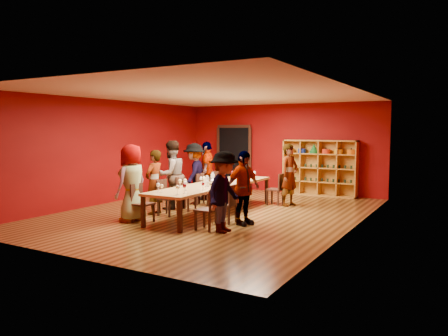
{
  "coord_description": "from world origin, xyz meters",
  "views": [
    {
      "loc": [
        5.69,
        -9.42,
        2.12
      ],
      "look_at": [
        0.17,
        0.23,
        1.15
      ],
      "focal_mm": 35.0,
      "sensor_mm": 36.0,
      "label": 1
    }
  ],
  "objects_px": {
    "chair_person_right_1": "(229,202)",
    "person_right_0": "(224,192)",
    "person_left_2": "(171,175)",
    "chair_person_right_4": "(278,187)",
    "tasting_table": "(214,186)",
    "chair_person_right_0": "(210,207)",
    "chair_person_left_3": "(203,187)",
    "person_right_4": "(289,175)",
    "wine_bottle": "(248,175)",
    "person_left_0": "(132,183)",
    "shelving_unit": "(320,165)",
    "person_left_1": "(154,182)",
    "chair_person_left_1": "(165,196)",
    "spittoon_bowl": "(214,181)",
    "chair_person_left_0": "(140,201)",
    "person_right_1": "(243,188)",
    "chair_person_left_4": "(218,184)",
    "person_left_4": "(207,171)",
    "chair_person_left_2": "(184,192)",
    "person_left_3": "(194,174)"
  },
  "relations": [
    {
      "from": "chair_person_right_1",
      "to": "person_right_0",
      "type": "bearing_deg",
      "value": -67.15
    },
    {
      "from": "person_left_2",
      "to": "chair_person_right_4",
      "type": "xyz_separation_m",
      "value": [
        2.23,
        2.03,
        -0.42
      ]
    },
    {
      "from": "tasting_table",
      "to": "chair_person_right_0",
      "type": "relative_size",
      "value": 5.06
    },
    {
      "from": "chair_person_right_0",
      "to": "chair_person_right_4",
      "type": "bearing_deg",
      "value": 90.0
    },
    {
      "from": "chair_person_left_3",
      "to": "person_right_4",
      "type": "xyz_separation_m",
      "value": [
        2.17,
        1.08,
        0.37
      ]
    },
    {
      "from": "chair_person_right_0",
      "to": "wine_bottle",
      "type": "relative_size",
      "value": 2.9
    },
    {
      "from": "person_left_0",
      "to": "chair_person_left_3",
      "type": "height_order",
      "value": "person_left_0"
    },
    {
      "from": "shelving_unit",
      "to": "person_left_1",
      "type": "bearing_deg",
      "value": -117.22
    },
    {
      "from": "chair_person_right_0",
      "to": "person_right_0",
      "type": "distance_m",
      "value": 0.49
    },
    {
      "from": "chair_person_left_1",
      "to": "wine_bottle",
      "type": "height_order",
      "value": "wine_bottle"
    },
    {
      "from": "tasting_table",
      "to": "person_left_1",
      "type": "relative_size",
      "value": 2.78
    },
    {
      "from": "person_left_2",
      "to": "person_left_1",
      "type": "bearing_deg",
      "value": 21.89
    },
    {
      "from": "person_left_1",
      "to": "spittoon_bowl",
      "type": "distance_m",
      "value": 1.5
    },
    {
      "from": "chair_person_left_0",
      "to": "person_right_1",
      "type": "distance_m",
      "value": 2.39
    },
    {
      "from": "chair_person_left_4",
      "to": "wine_bottle",
      "type": "relative_size",
      "value": 2.9
    },
    {
      "from": "chair_person_left_0",
      "to": "shelving_unit",
      "type": "bearing_deg",
      "value": 69.25
    },
    {
      "from": "shelving_unit",
      "to": "chair_person_left_1",
      "type": "distance_m",
      "value": 5.66
    },
    {
      "from": "chair_person_left_0",
      "to": "spittoon_bowl",
      "type": "distance_m",
      "value": 2.0
    },
    {
      "from": "person_right_4",
      "to": "chair_person_right_1",
      "type": "bearing_deg",
      "value": -171.55
    },
    {
      "from": "wine_bottle",
      "to": "chair_person_right_4",
      "type": "bearing_deg",
      "value": 34.26
    },
    {
      "from": "shelving_unit",
      "to": "person_left_4",
      "type": "height_order",
      "value": "shelving_unit"
    },
    {
      "from": "shelving_unit",
      "to": "spittoon_bowl",
      "type": "height_order",
      "value": "shelving_unit"
    },
    {
      "from": "shelving_unit",
      "to": "person_right_1",
      "type": "bearing_deg",
      "value": -91.39
    },
    {
      "from": "person_left_1",
      "to": "chair_person_left_4",
      "type": "distance_m",
      "value": 2.64
    },
    {
      "from": "chair_person_left_4",
      "to": "spittoon_bowl",
      "type": "height_order",
      "value": "spittoon_bowl"
    },
    {
      "from": "person_right_0",
      "to": "person_left_0",
      "type": "bearing_deg",
      "value": 91.29
    },
    {
      "from": "person_right_4",
      "to": "spittoon_bowl",
      "type": "relative_size",
      "value": 5.13
    },
    {
      "from": "chair_person_left_0",
      "to": "wine_bottle",
      "type": "xyz_separation_m",
      "value": [
        1.11,
        3.29,
        0.37
      ]
    },
    {
      "from": "person_left_2",
      "to": "person_right_0",
      "type": "distance_m",
      "value": 3.06
    },
    {
      "from": "chair_person_right_4",
      "to": "person_left_0",
      "type": "bearing_deg",
      "value": -118.73
    },
    {
      "from": "person_right_1",
      "to": "person_left_0",
      "type": "bearing_deg",
      "value": 128.78
    },
    {
      "from": "person_left_1",
      "to": "person_left_2",
      "type": "relative_size",
      "value": 0.88
    },
    {
      "from": "person_right_0",
      "to": "chair_person_right_1",
      "type": "distance_m",
      "value": 0.96
    },
    {
      "from": "person_left_4",
      "to": "person_right_0",
      "type": "bearing_deg",
      "value": 13.91
    },
    {
      "from": "person_right_1",
      "to": "chair_person_right_4",
      "type": "height_order",
      "value": "person_right_1"
    },
    {
      "from": "chair_person_left_0",
      "to": "person_right_0",
      "type": "xyz_separation_m",
      "value": [
        2.17,
        0.1,
        0.35
      ]
    },
    {
      "from": "person_left_1",
      "to": "chair_person_left_2",
      "type": "xyz_separation_m",
      "value": [
        0.34,
        0.8,
        -0.31
      ]
    },
    {
      "from": "person_left_3",
      "to": "person_right_1",
      "type": "distance_m",
      "value": 3.04
    },
    {
      "from": "tasting_table",
      "to": "shelving_unit",
      "type": "xyz_separation_m",
      "value": [
        1.4,
        4.32,
        0.28
      ]
    },
    {
      "from": "chair_person_right_0",
      "to": "person_right_4",
      "type": "xyz_separation_m",
      "value": [
        0.35,
        3.67,
        0.37
      ]
    },
    {
      "from": "chair_person_right_4",
      "to": "person_right_4",
      "type": "height_order",
      "value": "person_right_4"
    },
    {
      "from": "chair_person_right_4",
      "to": "chair_person_right_1",
      "type": "bearing_deg",
      "value": -90.0
    },
    {
      "from": "chair_person_right_4",
      "to": "wine_bottle",
      "type": "height_order",
      "value": "wine_bottle"
    },
    {
      "from": "person_left_0",
      "to": "person_left_1",
      "type": "relative_size",
      "value": 1.11
    },
    {
      "from": "chair_person_left_1",
      "to": "chair_person_left_3",
      "type": "distance_m",
      "value": 1.75
    },
    {
      "from": "person_left_0",
      "to": "person_right_1",
      "type": "bearing_deg",
      "value": 110.94
    },
    {
      "from": "person_right_0",
      "to": "chair_person_right_1",
      "type": "bearing_deg",
      "value": 21.75
    },
    {
      "from": "tasting_table",
      "to": "spittoon_bowl",
      "type": "xyz_separation_m",
      "value": [
        0.02,
        -0.04,
        0.13
      ]
    },
    {
      "from": "person_left_1",
      "to": "person_left_3",
      "type": "bearing_deg",
      "value": 176.3
    },
    {
      "from": "person_right_0",
      "to": "person_right_1",
      "type": "height_order",
      "value": "person_right_0"
    }
  ]
}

